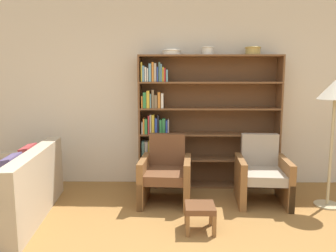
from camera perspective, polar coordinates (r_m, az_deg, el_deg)
The scene contains 10 objects.
wall_back at distance 4.94m, azimuth 2.84°, elevation 5.78°, with size 12.00×0.06×2.75m.
bookshelf at distance 4.81m, azimuth 4.62°, elevation 0.34°, with size 2.04×0.30×1.92m.
bowl_brass at distance 4.75m, azimuth 0.62°, elevation 12.76°, with size 0.27×0.27×0.08m.
bowl_copper at distance 4.78m, azimuth 6.93°, elevation 12.95°, with size 0.18×0.18×0.12m.
bowl_slate at distance 4.89m, azimuth 14.57°, elevation 12.62°, with size 0.23×0.23×0.11m.
couch at distance 4.22m, azimuth -25.67°, elevation -10.57°, with size 1.02×1.82×0.79m.
armchair_leather at distance 4.29m, azimuth -0.38°, elevation -8.21°, with size 0.68×0.72×0.86m.
armchair_cushioned at distance 4.44m, azimuth 16.02°, elevation -7.95°, with size 0.69×0.73×0.86m.
floor_lamp at distance 4.44m, azimuth 27.08°, elevation 4.59°, with size 0.42×0.42×1.58m.
footstool at distance 3.55m, azimuth 5.58°, elevation -14.37°, with size 0.31×0.31×0.28m.
Camera 1 is at (-0.19, -2.20, 1.59)m, focal length 35.00 mm.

